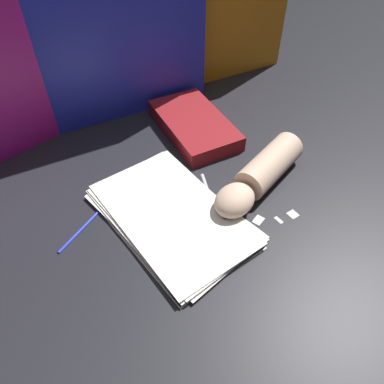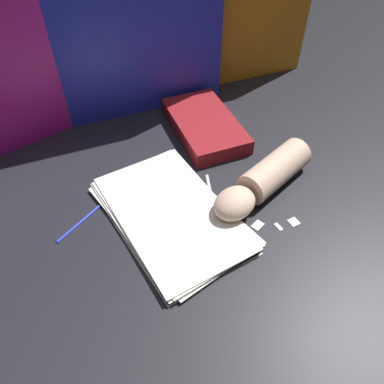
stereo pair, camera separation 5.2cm
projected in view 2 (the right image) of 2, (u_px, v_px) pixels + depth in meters
ground_plane at (182, 212)px, 0.81m from camera, size 6.00×6.00×0.00m
backdrop_panel_center at (75, 19)px, 0.85m from camera, size 0.73×0.17×0.55m
backdrop_panel_right at (178, 5)px, 0.98m from camera, size 0.83×0.18×0.51m
paper_stack at (171, 214)px, 0.80m from camera, size 0.24×0.37×0.02m
book_closed at (205, 125)px, 1.00m from camera, size 0.20×0.29×0.04m
scissors at (214, 206)px, 0.82m from camera, size 0.09×0.16×0.01m
hand_forearm at (264, 179)px, 0.83m from camera, size 0.29×0.13×0.07m
paper_scrap_near at (279, 226)px, 0.78m from camera, size 0.01×0.02×0.00m
paper_scrap_mid at (230, 233)px, 0.77m from camera, size 0.03×0.03×0.00m
paper_scrap_far at (258, 225)px, 0.79m from camera, size 0.03×0.02×0.00m
paper_scrap_side at (294, 222)px, 0.79m from camera, size 0.02×0.02×0.00m
pen at (85, 217)px, 0.80m from camera, size 0.15×0.06×0.01m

